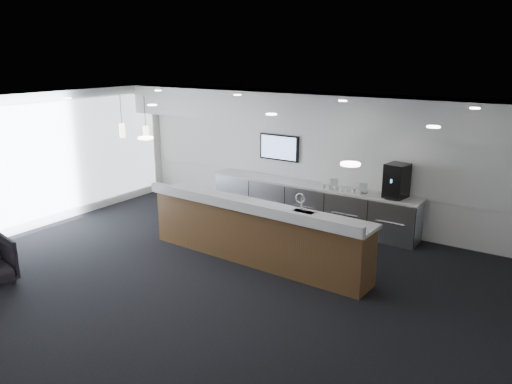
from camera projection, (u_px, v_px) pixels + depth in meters
The scene contains 23 objects.
ground at pixel (211, 281), 8.67m from camera, with size 10.00×10.00×0.00m, color black.
ceiling at pixel (207, 107), 7.86m from camera, with size 10.00×8.00×0.02m, color black.
back_wall at pixel (318, 158), 11.47m from camera, with size 10.00×0.02×3.00m, color white.
left_wall at pixel (31, 163), 10.93m from camera, with size 0.02×8.00×3.00m, color white.
soffit_bulkhead at pixel (311, 109), 10.80m from camera, with size 10.00×0.90×0.70m, color white.
alcove_panel at pixel (318, 154), 11.42m from camera, with size 9.80×0.06×1.40m, color white.
window_blinds_wall at pixel (32, 163), 10.90m from camera, with size 0.04×7.36×2.55m, color white.
back_credenza at pixel (310, 204), 11.46m from camera, with size 5.06×0.66×0.95m.
wall_tv at pixel (279, 147), 11.89m from camera, with size 1.05×0.08×0.62m.
pendant_left at pixel (140, 134), 9.98m from camera, with size 0.12×0.12×0.30m, color #F8E7C1.
pendant_right at pixel (116, 132), 10.35m from camera, with size 0.12×0.12×0.30m, color #F8E7C1.
ceiling_can_lights at pixel (207, 109), 7.87m from camera, with size 7.00×5.00×0.02m, color white, non-canonical shape.
service_counter at pixel (255, 232), 9.37m from camera, with size 4.68×0.98×1.49m.
coffee_machine at pixel (397, 181), 10.19m from camera, with size 0.47×0.57×0.71m.
info_sign_left at pixel (334, 184), 10.89m from camera, with size 0.17×0.02×0.24m, color silver.
info_sign_right at pixel (363, 188), 10.55m from camera, with size 0.17×0.02×0.23m, color silver.
cup_0 at pixel (360, 192), 10.55m from camera, with size 0.09×0.09×0.09m, color white.
cup_1 at pixel (353, 191), 10.62m from camera, with size 0.09×0.09×0.09m, color white.
cup_2 at pixel (347, 190), 10.69m from camera, with size 0.09×0.09×0.09m, color white.
cup_3 at pixel (341, 189), 10.77m from camera, with size 0.09×0.09×0.09m, color white.
cup_4 at pixel (335, 188), 10.84m from camera, with size 0.09×0.09×0.09m, color white.
cup_5 at pixel (330, 187), 10.92m from camera, with size 0.09×0.09×0.09m, color white.
cup_6 at pixel (324, 186), 10.99m from camera, with size 0.09×0.09×0.09m, color white.
Camera 1 is at (5.03, -6.18, 3.83)m, focal length 35.00 mm.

